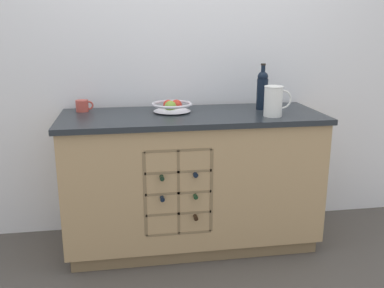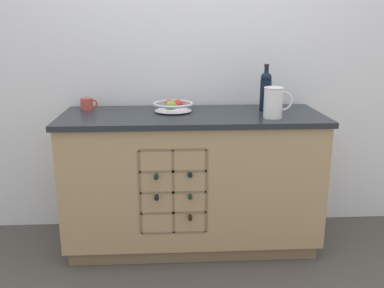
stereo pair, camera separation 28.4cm
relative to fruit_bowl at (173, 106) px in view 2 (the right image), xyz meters
name	(u,v)px [view 2 (the right image)]	position (x,y,z in m)	size (l,w,h in m)	color
ground_plane	(192,242)	(0.12, -0.08, -0.97)	(14.00, 14.00, 0.00)	#4C4742
back_wall	(189,56)	(0.12, 0.29, 0.31)	(4.40, 0.06, 2.55)	white
kitchen_island	(192,180)	(0.12, -0.08, -0.50)	(1.71, 0.67, 0.93)	olive
fruit_bowl	(173,106)	(0.00, 0.00, 0.00)	(0.27, 0.27, 0.08)	silver
white_pitcher	(274,102)	(0.62, -0.23, 0.06)	(0.18, 0.12, 0.19)	white
ceramic_mug	(87,104)	(-0.59, 0.12, 0.00)	(0.12, 0.08, 0.08)	#B7473D
standing_wine_bottle	(266,90)	(0.62, 0.01, 0.10)	(0.08, 0.08, 0.31)	black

